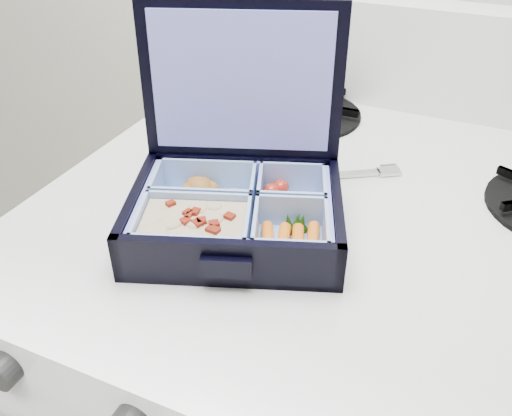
% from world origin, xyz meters
% --- Properties ---
extents(bento_box, '(0.25, 0.22, 0.05)m').
position_xyz_m(bento_box, '(0.32, 1.55, 0.97)').
color(bento_box, black).
rests_on(bento_box, stove).
extents(burner_grate_rear, '(0.17, 0.17, 0.02)m').
position_xyz_m(burner_grate_rear, '(0.29, 1.85, 0.95)').
color(burner_grate_rear, black).
rests_on(burner_grate_rear, stove).
extents(fork, '(0.15, 0.11, 0.01)m').
position_xyz_m(fork, '(0.37, 1.69, 0.95)').
color(fork, '#B9B9B9').
rests_on(fork, stove).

